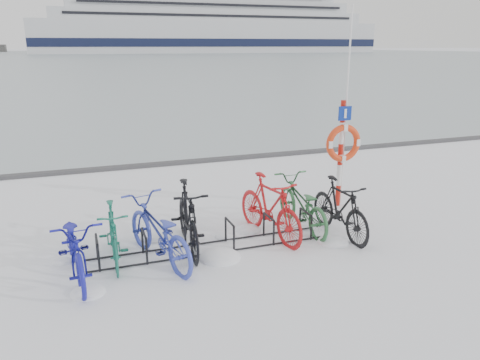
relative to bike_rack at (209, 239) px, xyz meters
name	(u,v)px	position (x,y,z in m)	size (l,w,h in m)	color
ground	(210,249)	(0.00, 0.00, -0.18)	(900.00, 900.00, 0.00)	white
ice_sheet	(73,56)	(0.00, 155.00, -0.17)	(400.00, 298.00, 0.02)	#A5B3BA
quay_edge	(151,165)	(0.00, 5.90, -0.13)	(400.00, 0.25, 0.10)	#3F3F42
bike_rack	(209,239)	(0.00, 0.00, 0.00)	(4.00, 0.48, 0.46)	black
lifebuoy_station	(343,143)	(3.21, 1.16, 1.19)	(0.78, 0.22, 4.07)	#A9170D
cruise_ferry	(210,21)	(57.59, 196.85, 12.98)	(147.05, 27.71, 48.32)	silver
bike_0	(75,244)	(-2.11, -0.25, 0.33)	(0.68, 1.95, 1.02)	#191A99
bike_1	(113,232)	(-1.54, 0.09, 0.30)	(0.45, 1.60, 0.96)	#186B54
bike_2	(158,230)	(-0.87, -0.15, 0.35)	(0.70, 2.01, 1.05)	#3744B4
bike_3	(188,216)	(-0.31, 0.18, 0.40)	(0.54, 1.92, 1.15)	black
bike_4	(270,206)	(1.17, 0.18, 0.39)	(0.54, 1.91, 1.15)	red
bike_5	(302,202)	(1.89, 0.35, 0.32)	(0.66, 1.91, 1.00)	#2D6839
bike_6	(340,206)	(2.39, -0.17, 0.35)	(0.50, 1.77, 1.06)	black
snow_drifts	(234,248)	(0.39, -0.10, -0.18)	(5.72, 2.01, 0.24)	white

